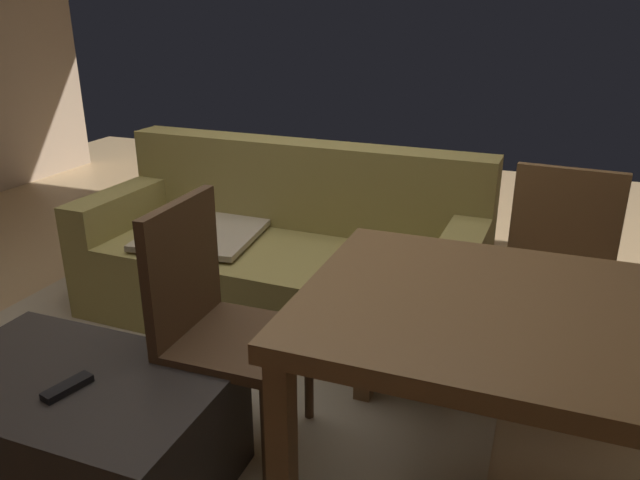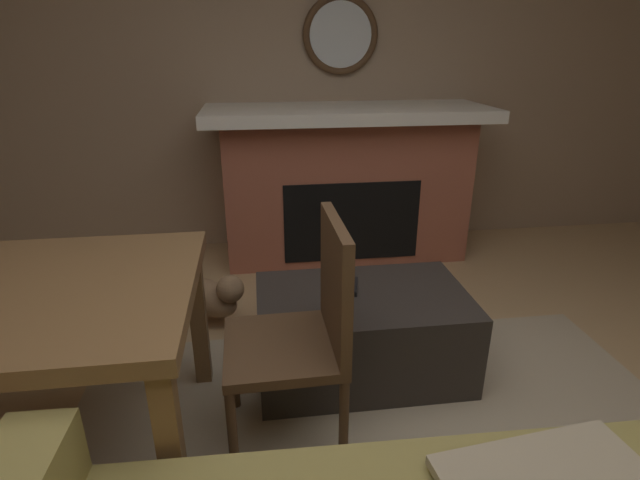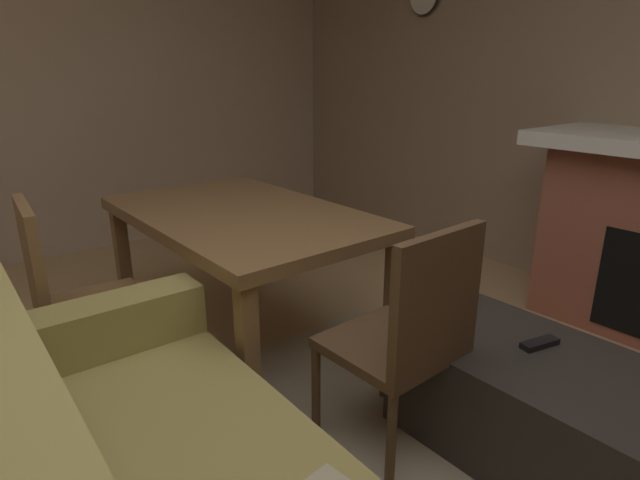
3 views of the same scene
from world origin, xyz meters
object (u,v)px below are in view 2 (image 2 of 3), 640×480
at_px(dining_chair_west, 307,324).
at_px(fireplace, 345,182).
at_px(ottoman_coffee_table, 362,333).
at_px(tv_remote, 352,286).
at_px(round_wall_mirror, 341,35).
at_px(small_dog, 209,295).

bearing_deg(dining_chair_west, fireplace, -104.79).
bearing_deg(ottoman_coffee_table, tv_remote, -57.15).
bearing_deg(round_wall_mirror, small_dog, 51.18).
height_order(fireplace, dining_chair_west, fireplace).
relative_size(tv_remote, small_dog, 0.33).
bearing_deg(small_dog, tv_remote, 145.42).
height_order(round_wall_mirror, ottoman_coffee_table, round_wall_mirror).
relative_size(ottoman_coffee_table, dining_chair_west, 1.05).
distance_m(ottoman_coffee_table, small_dog, 0.95).
xyz_separation_m(ottoman_coffee_table, dining_chair_west, (0.30, 0.38, 0.31)).
distance_m(tv_remote, dining_chair_west, 0.53).
bearing_deg(small_dog, fireplace, -136.75).
distance_m(fireplace, small_dog, 1.36).
bearing_deg(dining_chair_west, small_dog, -64.01).
distance_m(ottoman_coffee_table, tv_remote, 0.23).
bearing_deg(fireplace, ottoman_coffee_table, 82.92).
relative_size(round_wall_mirror, ottoman_coffee_table, 0.55).
xyz_separation_m(fireplace, ottoman_coffee_table, (0.18, 1.45, -0.35)).
bearing_deg(ottoman_coffee_table, dining_chair_west, 51.61).
relative_size(round_wall_mirror, dining_chair_west, 0.58).
bearing_deg(round_wall_mirror, dining_chair_west, 77.13).
height_order(ottoman_coffee_table, tv_remote, tv_remote).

